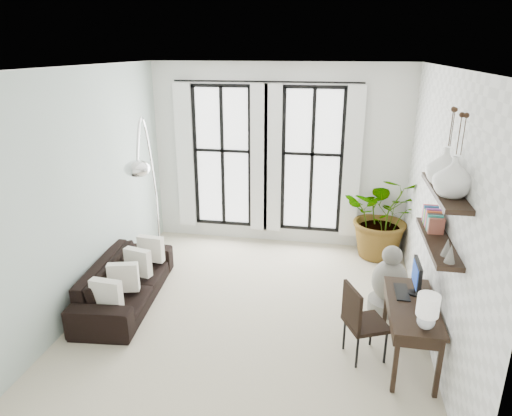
% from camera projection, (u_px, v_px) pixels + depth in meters
% --- Properties ---
extents(floor, '(5.00, 5.00, 0.00)m').
position_uv_depth(floor, '(252.00, 312.00, 6.23)').
color(floor, beige).
rests_on(floor, ground).
extents(ceiling, '(5.00, 5.00, 0.00)m').
position_uv_depth(ceiling, '(251.00, 67.00, 5.17)').
color(ceiling, white).
rests_on(ceiling, wall_back).
extents(wall_left, '(0.00, 5.00, 5.00)m').
position_uv_depth(wall_left, '(86.00, 191.00, 6.08)').
color(wall_left, '#ACC0B7').
rests_on(wall_left, floor).
extents(wall_right, '(0.00, 5.00, 5.00)m').
position_uv_depth(wall_right, '(440.00, 212.00, 5.32)').
color(wall_right, white).
rests_on(wall_right, floor).
extents(wall_back, '(4.50, 0.00, 4.50)m').
position_uv_depth(wall_back, '(278.00, 156.00, 8.02)').
color(wall_back, white).
rests_on(wall_back, floor).
extents(windows, '(3.26, 0.13, 2.65)m').
position_uv_depth(windows, '(266.00, 159.00, 8.00)').
color(windows, white).
rests_on(windows, wall_back).
extents(wall_shelves, '(0.25, 1.30, 0.60)m').
position_uv_depth(wall_shelves, '(440.00, 220.00, 4.71)').
color(wall_shelves, black).
rests_on(wall_shelves, wall_right).
extents(sofa, '(1.00, 2.15, 0.61)m').
position_uv_depth(sofa, '(126.00, 281.00, 6.41)').
color(sofa, black).
rests_on(sofa, floor).
extents(throw_pillows, '(0.40, 1.52, 0.40)m').
position_uv_depth(throw_pillows, '(131.00, 269.00, 6.33)').
color(throw_pillows, white).
rests_on(throw_pillows, sofa).
extents(plant, '(1.35, 1.17, 1.49)m').
position_uv_depth(plant, '(384.00, 215.00, 7.66)').
color(plant, '#2D7228').
rests_on(plant, floor).
extents(desk, '(0.53, 1.24, 1.13)m').
position_uv_depth(desk, '(413.00, 310.00, 4.99)').
color(desk, black).
rests_on(desk, floor).
extents(desk_chair, '(0.57, 0.57, 0.92)m').
position_uv_depth(desk_chair, '(360.00, 318.00, 5.15)').
color(desk_chair, black).
rests_on(desk_chair, floor).
extents(arc_lamp, '(0.76, 1.82, 2.51)m').
position_uv_depth(arc_lamp, '(145.00, 155.00, 6.56)').
color(arc_lamp, silver).
rests_on(arc_lamp, floor).
extents(buddha, '(0.53, 0.53, 0.95)m').
position_uv_depth(buddha, '(389.00, 284.00, 6.15)').
color(buddha, gray).
rests_on(buddha, floor).
extents(vase_a, '(0.37, 0.37, 0.38)m').
position_uv_depth(vase_a, '(453.00, 177.00, 4.26)').
color(vase_a, white).
rests_on(vase_a, shelf_upper).
extents(vase_b, '(0.37, 0.37, 0.38)m').
position_uv_depth(vase_b, '(445.00, 167.00, 4.63)').
color(vase_b, white).
rests_on(vase_b, shelf_upper).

